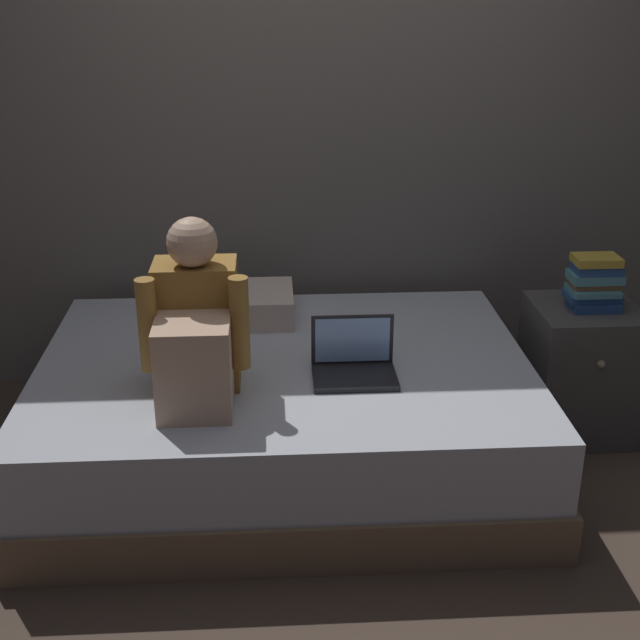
{
  "coord_description": "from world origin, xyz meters",
  "views": [
    {
      "loc": [
        -0.24,
        -2.81,
        1.93
      ],
      "look_at": [
        -0.07,
        0.1,
        0.73
      ],
      "focal_mm": 47.9,
      "sensor_mm": 36.0,
      "label": 1
    }
  ],
  "objects_px": {
    "bed": "(285,412)",
    "laptop": "(354,362)",
    "nightstand": "(579,370)",
    "book_stack": "(595,283)",
    "person_sitting": "(196,331)",
    "pillow": "(230,305)"
  },
  "relations": [
    {
      "from": "person_sitting",
      "to": "pillow",
      "type": "height_order",
      "value": "person_sitting"
    },
    {
      "from": "laptop",
      "to": "nightstand",
      "type": "bearing_deg",
      "value": 18.85
    },
    {
      "from": "nightstand",
      "to": "pillow",
      "type": "height_order",
      "value": "pillow"
    },
    {
      "from": "nightstand",
      "to": "person_sitting",
      "type": "height_order",
      "value": "person_sitting"
    },
    {
      "from": "nightstand",
      "to": "pillow",
      "type": "relative_size",
      "value": 1.06
    },
    {
      "from": "bed",
      "to": "laptop",
      "type": "relative_size",
      "value": 6.25
    },
    {
      "from": "nightstand",
      "to": "laptop",
      "type": "bearing_deg",
      "value": -161.15
    },
    {
      "from": "nightstand",
      "to": "laptop",
      "type": "xyz_separation_m",
      "value": [
        -1.03,
        -0.35,
        0.23
      ]
    },
    {
      "from": "person_sitting",
      "to": "book_stack",
      "type": "xyz_separation_m",
      "value": [
        1.63,
        0.47,
        -0.02
      ]
    },
    {
      "from": "pillow",
      "to": "book_stack",
      "type": "height_order",
      "value": "book_stack"
    },
    {
      "from": "bed",
      "to": "person_sitting",
      "type": "height_order",
      "value": "person_sitting"
    },
    {
      "from": "bed",
      "to": "laptop",
      "type": "xyz_separation_m",
      "value": [
        0.27,
        -0.16,
        0.3
      ]
    },
    {
      "from": "bed",
      "to": "nightstand",
      "type": "bearing_deg",
      "value": 8.56
    },
    {
      "from": "nightstand",
      "to": "person_sitting",
      "type": "bearing_deg",
      "value": -163.6
    },
    {
      "from": "bed",
      "to": "book_stack",
      "type": "distance_m",
      "value": 1.41
    },
    {
      "from": "person_sitting",
      "to": "pillow",
      "type": "xyz_separation_m",
      "value": [
        0.09,
        0.73,
        -0.19
      ]
    },
    {
      "from": "bed",
      "to": "book_stack",
      "type": "height_order",
      "value": "book_stack"
    },
    {
      "from": "bed",
      "to": "pillow",
      "type": "relative_size",
      "value": 3.57
    },
    {
      "from": "bed",
      "to": "nightstand",
      "type": "distance_m",
      "value": 1.32
    },
    {
      "from": "book_stack",
      "to": "pillow",
      "type": "bearing_deg",
      "value": 170.31
    },
    {
      "from": "person_sitting",
      "to": "laptop",
      "type": "height_order",
      "value": "person_sitting"
    },
    {
      "from": "bed",
      "to": "nightstand",
      "type": "relative_size",
      "value": 3.37
    }
  ]
}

